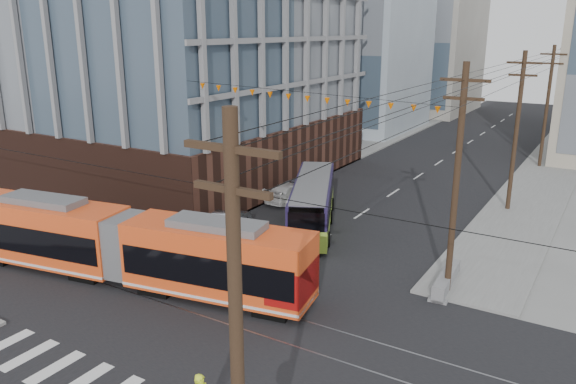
# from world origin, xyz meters

# --- Properties ---
(ground) EXTENTS (160.00, 160.00, 0.00)m
(ground) POSITION_xyz_m (0.00, 0.00, 0.00)
(ground) COLOR slate
(office_building) EXTENTS (30.00, 25.00, 28.60)m
(office_building) POSITION_xyz_m (-22.00, 23.00, 14.30)
(office_building) COLOR #381E16
(office_building) RESTS_ON ground
(bg_bldg_nw_near) EXTENTS (18.00, 16.00, 18.00)m
(bg_bldg_nw_near) POSITION_xyz_m (-17.00, 52.00, 9.00)
(bg_bldg_nw_near) COLOR #8C99A5
(bg_bldg_nw_near) RESTS_ON ground
(bg_bldg_nw_far) EXTENTS (16.00, 18.00, 20.00)m
(bg_bldg_nw_far) POSITION_xyz_m (-14.00, 72.00, 10.00)
(bg_bldg_nw_far) COLOR gray
(bg_bldg_nw_far) RESTS_ON ground
(utility_pole_near) EXTENTS (0.30, 0.30, 11.00)m
(utility_pole_near) POSITION_xyz_m (8.50, -6.00, 5.50)
(utility_pole_near) COLOR black
(utility_pole_near) RESTS_ON ground
(utility_pole_far) EXTENTS (0.30, 0.30, 11.00)m
(utility_pole_far) POSITION_xyz_m (8.50, 56.00, 5.50)
(utility_pole_far) COLOR black
(utility_pole_far) RESTS_ON ground
(streetcar) EXTENTS (19.61, 5.94, 3.74)m
(streetcar) POSITION_xyz_m (-5.74, 3.97, 1.87)
(streetcar) COLOR #EC4C1A
(streetcar) RESTS_ON ground
(city_bus) EXTENTS (6.77, 10.92, 3.10)m
(city_bus) POSITION_xyz_m (-1.82, 16.17, 1.55)
(city_bus) COLOR #21183E
(city_bus) RESTS_ON ground
(parked_car_silver) EXTENTS (2.72, 4.77, 1.49)m
(parked_car_silver) POSITION_xyz_m (-5.61, 12.08, 0.74)
(parked_car_silver) COLOR gray
(parked_car_silver) RESTS_ON ground
(parked_car_white) EXTENTS (2.38, 4.98, 1.40)m
(parked_car_white) POSITION_xyz_m (-5.72, 19.97, 0.70)
(parked_car_white) COLOR silver
(parked_car_white) RESTS_ON ground
(parked_car_grey) EXTENTS (3.34, 4.72, 1.19)m
(parked_car_grey) POSITION_xyz_m (-6.03, 22.13, 0.60)
(parked_car_grey) COLOR slate
(parked_car_grey) RESTS_ON ground
(jersey_barrier) EXTENTS (1.17, 3.98, 0.79)m
(jersey_barrier) POSITION_xyz_m (8.30, 11.54, 0.39)
(jersey_barrier) COLOR gray
(jersey_barrier) RESTS_ON ground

